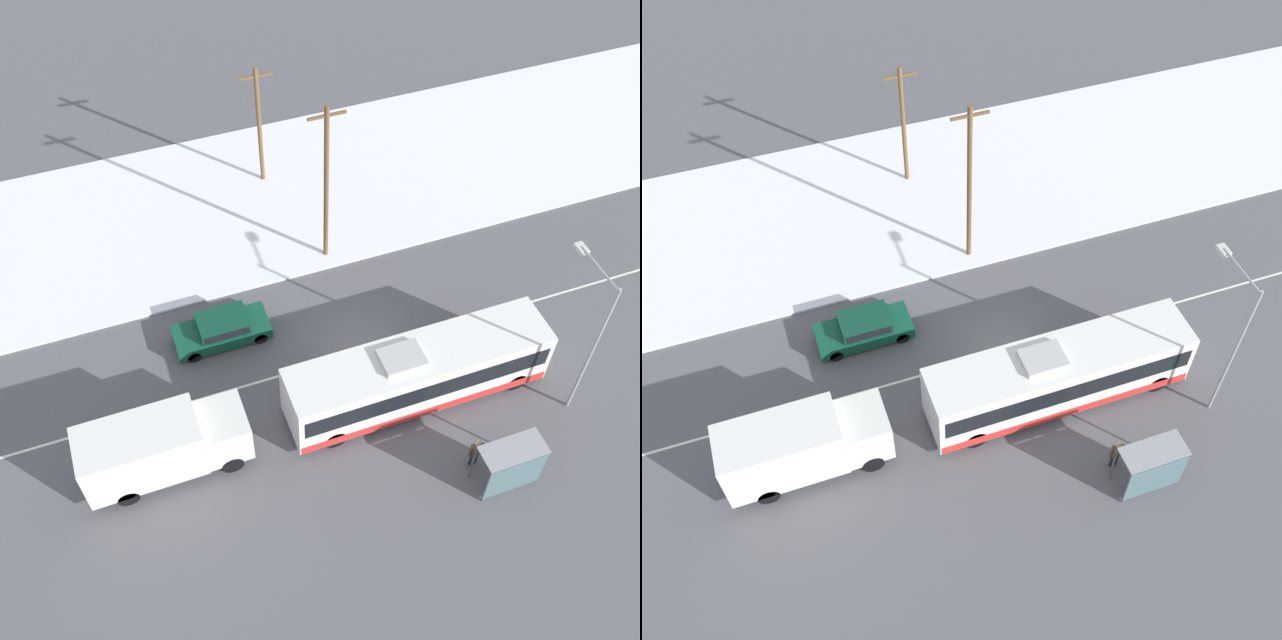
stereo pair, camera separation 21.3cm
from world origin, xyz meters
TOP-DOWN VIEW (x-y plane):
  - ground_plane at (0.00, 0.00)m, footprint 120.00×120.00m
  - snow_lot at (0.00, 11.81)m, footprint 80.00×12.60m
  - lane_marking_center at (0.00, 0.00)m, footprint 60.00×0.12m
  - city_bus at (1.29, -3.04)m, footprint 11.55×2.57m
  - box_truck at (-9.79, -2.82)m, footprint 6.69×2.30m
  - sedan_car at (-5.80, 2.95)m, footprint 4.46×1.80m
  - pedestrian_at_stop at (2.16, -6.96)m, footprint 0.64×0.28m
  - bus_shelter at (3.00, -8.30)m, footprint 2.60×1.20m
  - streetlamp at (7.42, -5.27)m, footprint 0.36×2.82m
  - utility_pole_roadside at (0.63, 6.48)m, footprint 1.80×0.24m
  - utility_pole_snowlot at (-0.64, 13.31)m, footprint 1.80×0.24m

SIDE VIEW (x-z plane):
  - ground_plane at x=0.00m, z-range 0.00..0.00m
  - lane_marking_center at x=0.00m, z-range 0.00..0.00m
  - snow_lot at x=0.00m, z-range 0.00..0.12m
  - sedan_car at x=-5.80m, z-range 0.07..1.50m
  - pedestrian_at_stop at x=2.16m, z-range 0.20..1.98m
  - city_bus at x=1.29m, z-range -0.04..3.26m
  - bus_shelter at x=3.00m, z-range 0.47..2.87m
  - box_truck at x=-9.79m, z-range 0.15..3.28m
  - utility_pole_snowlot at x=-0.64m, z-range 0.18..7.33m
  - utility_pole_roadside at x=0.63m, z-range 0.19..9.23m
  - streetlamp at x=7.42m, z-range 1.01..8.65m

